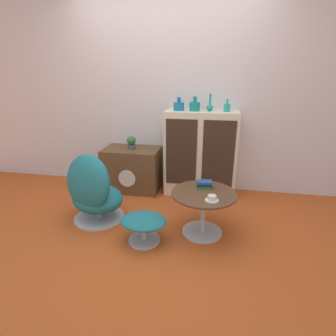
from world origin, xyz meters
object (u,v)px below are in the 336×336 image
(sideboard, at_px, (200,154))
(tv_console, at_px, (133,169))
(egg_chair, at_px, (93,192))
(vase_leftmost, at_px, (179,106))
(book_stack, at_px, (204,184))
(potted_plant, at_px, (131,142))
(vase_inner_left, at_px, (195,106))
(teacup, at_px, (212,198))
(ottoman, at_px, (144,223))
(coffee_table, at_px, (203,206))
(vase_inner_right, at_px, (210,107))
(vase_rightmost, at_px, (227,107))

(sideboard, height_order, tv_console, sideboard)
(egg_chair, bearing_deg, vase_leftmost, 51.01)
(book_stack, bearing_deg, potted_plant, 141.83)
(vase_inner_left, distance_m, teacup, 1.36)
(ottoman, bearing_deg, sideboard, 70.31)
(vase_inner_left, relative_size, teacup, 1.36)
(potted_plant, bearing_deg, egg_chair, -99.21)
(vase_leftmost, bearing_deg, coffee_table, -67.77)
(vase_inner_right, bearing_deg, ottoman, -113.29)
(egg_chair, xyz_separation_m, ottoman, (0.63, -0.27, -0.15))
(vase_leftmost, bearing_deg, ottoman, -96.69)
(vase_inner_left, height_order, potted_plant, vase_inner_left)
(ottoman, xyz_separation_m, vase_leftmost, (0.14, 1.22, 0.96))
(egg_chair, bearing_deg, vase_rightmost, 35.06)
(vase_leftmost, distance_m, teacup, 1.41)
(ottoman, height_order, book_stack, book_stack)
(sideboard, bearing_deg, vase_inner_right, 2.46)
(vase_inner_right, xyz_separation_m, vase_rightmost, (0.20, 0.00, -0.00))
(ottoman, bearing_deg, teacup, 8.23)
(vase_inner_right, xyz_separation_m, potted_plant, (-1.01, -0.05, -0.48))
(vase_inner_left, bearing_deg, vase_rightmost, -0.00)
(ottoman, distance_m, coffee_table, 0.61)
(tv_console, distance_m, potted_plant, 0.38)
(vase_rightmost, bearing_deg, ottoman, -120.87)
(coffee_table, height_order, book_stack, book_stack)
(tv_console, bearing_deg, coffee_table, -42.03)
(vase_rightmost, xyz_separation_m, book_stack, (-0.19, -0.85, -0.67))
(potted_plant, bearing_deg, vase_inner_right, 2.85)
(vase_leftmost, relative_size, vase_inner_left, 0.94)
(sideboard, relative_size, teacup, 8.71)
(vase_rightmost, bearing_deg, egg_chair, -144.94)
(vase_inner_right, bearing_deg, vase_inner_left, 180.00)
(ottoman, relative_size, vase_inner_right, 2.12)
(sideboard, height_order, egg_chair, sideboard)
(vase_inner_left, distance_m, vase_inner_right, 0.18)
(egg_chair, bearing_deg, potted_plant, 80.79)
(tv_console, height_order, vase_leftmost, vase_leftmost)
(vase_rightmost, relative_size, teacup, 1.18)
(sideboard, height_order, potted_plant, sideboard)
(egg_chair, bearing_deg, tv_console, 80.94)
(sideboard, height_order, vase_rightmost, vase_rightmost)
(coffee_table, relative_size, potted_plant, 3.69)
(potted_plant, xyz_separation_m, book_stack, (1.02, -0.80, -0.19))
(vase_inner_left, relative_size, book_stack, 1.08)
(ottoman, xyz_separation_m, book_stack, (0.54, 0.37, 0.29))
(egg_chair, distance_m, book_stack, 1.18)
(vase_leftmost, relative_size, vase_rightmost, 1.09)
(book_stack, bearing_deg, sideboard, 96.86)
(vase_leftmost, distance_m, vase_inner_right, 0.38)
(potted_plant, bearing_deg, coffee_table, -42.13)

